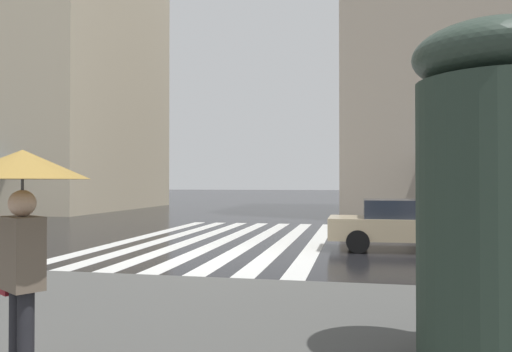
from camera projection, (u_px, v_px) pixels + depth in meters
ground_plane at (214, 259)px, 12.11m from camera, size 220.00×220.00×0.00m
zebra_crossing at (226, 239)px, 16.19m from camera, size 13.00×6.50×0.01m
billboard_column at (493, 192)px, 4.53m from camera, size 1.44×1.44×3.23m
car_champagne at (405, 223)px, 13.62m from camera, size 1.85×4.10×1.41m
pedestrian_with_floral_umbrella at (22, 195)px, 4.06m from camera, size 1.08×1.08×2.01m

